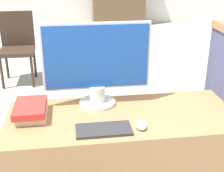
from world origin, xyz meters
TOP-DOWN VIEW (x-y plane):
  - desk at (0.00, 0.29)m, footprint 1.37×0.57m
  - monitor at (-0.13, 0.46)m, footprint 0.66×0.23m
  - keyboard at (-0.13, 0.12)m, footprint 0.30×0.15m
  - mouse at (0.08, 0.13)m, footprint 0.06×0.10m
  - book_stack at (-0.53, 0.34)m, footprint 0.18×0.26m
  - far_chair at (-0.97, 2.82)m, footprint 0.44×0.44m

SIDE VIEW (x-z plane):
  - desk at x=0.00m, z-range 0.00..0.72m
  - far_chair at x=-0.97m, z-range 0.06..0.98m
  - keyboard at x=-0.13m, z-range 0.72..0.74m
  - mouse at x=0.08m, z-range 0.72..0.75m
  - book_stack at x=-0.53m, z-range 0.72..0.81m
  - monitor at x=-0.13m, z-range 0.73..1.25m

